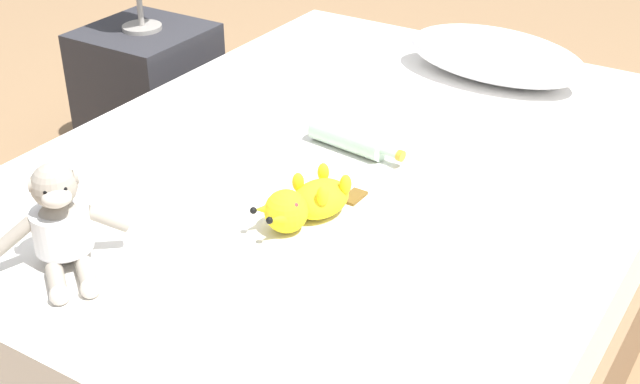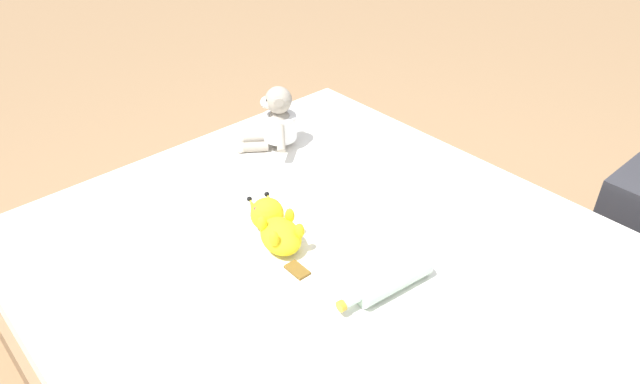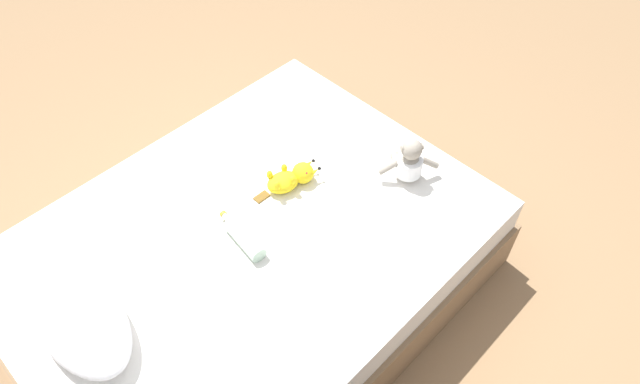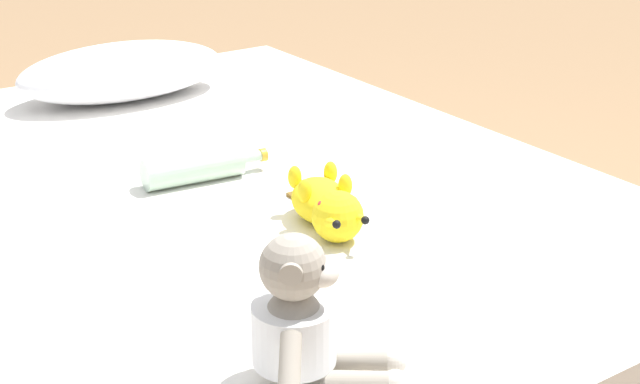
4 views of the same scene
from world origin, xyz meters
TOP-DOWN VIEW (x-y plane):
  - ground_plane at (0.00, 0.00)m, footprint 16.00×16.00m
  - bed at (0.00, 0.00)m, footprint 1.54×2.05m
  - pillow at (0.10, 0.71)m, footprint 0.60×0.33m
  - plush_monkey at (-0.27, -0.74)m, footprint 0.25×0.26m
  - plush_yellow_creature at (0.07, -0.33)m, footprint 0.16×0.32m
  - glass_bottle at (-0.03, 0.03)m, footprint 0.29×0.10m

SIDE VIEW (x-z plane):
  - ground_plane at x=0.00m, z-range 0.00..0.00m
  - bed at x=0.00m, z-range 0.00..0.48m
  - glass_bottle at x=-0.03m, z-range 0.48..0.55m
  - plush_yellow_creature at x=0.07m, z-range 0.48..0.58m
  - pillow at x=0.10m, z-range 0.48..0.63m
  - plush_monkey at x=-0.27m, z-range 0.46..0.69m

